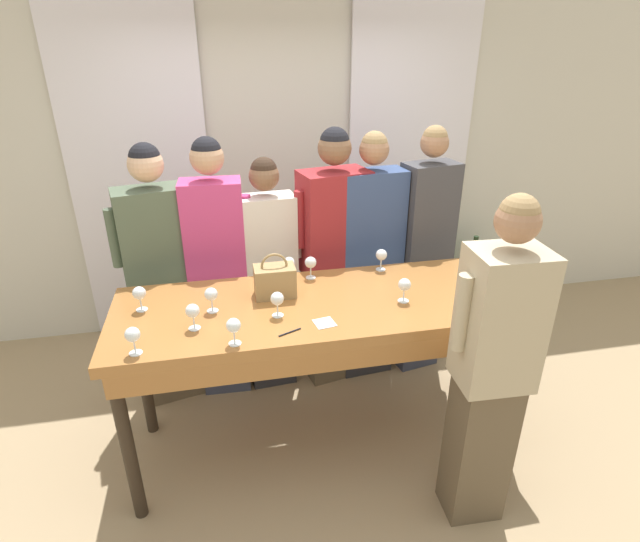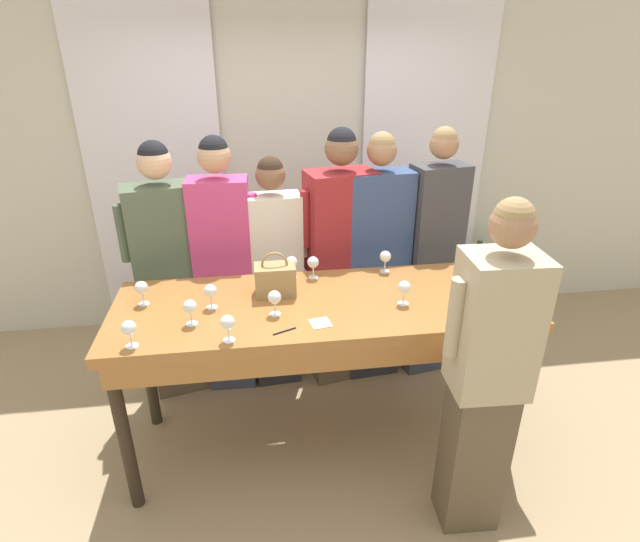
% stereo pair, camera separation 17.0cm
% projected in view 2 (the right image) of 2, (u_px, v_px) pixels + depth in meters
% --- Properties ---
extents(ground_plane, '(18.00, 18.00, 0.00)m').
position_uv_depth(ground_plane, '(322.00, 441.00, 3.23)').
color(ground_plane, tan).
extents(wall_back, '(12.00, 0.06, 2.80)m').
position_uv_depth(wall_back, '(293.00, 165.00, 4.20)').
color(wall_back, beige).
rests_on(wall_back, ground_plane).
extents(curtain_panel_left, '(1.07, 0.03, 2.69)m').
position_uv_depth(curtain_panel_left, '(156.00, 178.00, 4.02)').
color(curtain_panel_left, white).
rests_on(curtain_panel_left, ground_plane).
extents(curtain_panel_right, '(1.07, 0.03, 2.69)m').
position_uv_depth(curtain_panel_right, '(422.00, 169.00, 4.30)').
color(curtain_panel_right, white).
rests_on(curtain_panel_right, ground_plane).
extents(tasting_bar, '(2.32, 0.81, 1.03)m').
position_uv_depth(tasting_bar, '(323.00, 319.00, 2.82)').
color(tasting_bar, '#9E6633').
rests_on(tasting_bar, ground_plane).
extents(wine_bottle, '(0.08, 0.08, 0.32)m').
position_uv_depth(wine_bottle, '(475.00, 274.00, 2.85)').
color(wine_bottle, black).
rests_on(wine_bottle, tasting_bar).
extents(handbag, '(0.23, 0.15, 0.26)m').
position_uv_depth(handbag, '(275.00, 279.00, 2.84)').
color(handbag, '#997A4C').
rests_on(handbag, tasting_bar).
extents(wine_glass_front_left, '(0.07, 0.07, 0.14)m').
position_uv_depth(wine_glass_front_left, '(141.00, 288.00, 2.72)').
color(wine_glass_front_left, white).
rests_on(wine_glass_front_left, tasting_bar).
extents(wine_glass_front_mid, '(0.07, 0.07, 0.14)m').
position_uv_depth(wine_glass_front_mid, '(210.00, 292.00, 2.69)').
color(wine_glass_front_mid, white).
rests_on(wine_glass_front_mid, tasting_bar).
extents(wine_glass_front_right, '(0.07, 0.07, 0.14)m').
position_uv_depth(wine_glass_front_right, '(404.00, 288.00, 2.73)').
color(wine_glass_front_right, white).
rests_on(wine_glass_front_right, tasting_bar).
extents(wine_glass_center_left, '(0.07, 0.07, 0.14)m').
position_uv_depth(wine_glass_center_left, '(292.00, 263.00, 3.04)').
color(wine_glass_center_left, white).
rests_on(wine_glass_center_left, tasting_bar).
extents(wine_glass_center_mid, '(0.07, 0.07, 0.14)m').
position_uv_depth(wine_glass_center_mid, '(490.00, 258.00, 3.10)').
color(wine_glass_center_mid, white).
rests_on(wine_glass_center_mid, tasting_bar).
extents(wine_glass_center_right, '(0.07, 0.07, 0.14)m').
position_uv_depth(wine_glass_center_right, '(228.00, 323.00, 2.39)').
color(wine_glass_center_right, white).
rests_on(wine_glass_center_right, tasting_bar).
extents(wine_glass_back_left, '(0.07, 0.07, 0.14)m').
position_uv_depth(wine_glass_back_left, '(385.00, 257.00, 3.11)').
color(wine_glass_back_left, white).
rests_on(wine_glass_back_left, tasting_bar).
extents(wine_glass_back_mid, '(0.07, 0.07, 0.14)m').
position_uv_depth(wine_glass_back_mid, '(190.00, 307.00, 2.53)').
color(wine_glass_back_mid, white).
rests_on(wine_glass_back_mid, tasting_bar).
extents(wine_glass_back_right, '(0.07, 0.07, 0.14)m').
position_uv_depth(wine_glass_back_right, '(313.00, 263.00, 3.03)').
color(wine_glass_back_right, white).
rests_on(wine_glass_back_right, tasting_bar).
extents(wine_glass_near_host, '(0.07, 0.07, 0.14)m').
position_uv_depth(wine_glass_near_host, '(129.00, 329.00, 2.35)').
color(wine_glass_near_host, white).
rests_on(wine_glass_near_host, tasting_bar).
extents(wine_glass_by_bottle, '(0.07, 0.07, 0.14)m').
position_uv_depth(wine_glass_by_bottle, '(274.00, 298.00, 2.62)').
color(wine_glass_by_bottle, white).
rests_on(wine_glass_by_bottle, tasting_bar).
extents(napkin, '(0.12, 0.12, 0.00)m').
position_uv_depth(napkin, '(320.00, 323.00, 2.58)').
color(napkin, white).
rests_on(napkin, tasting_bar).
extents(pen, '(0.12, 0.06, 0.01)m').
position_uv_depth(pen, '(284.00, 331.00, 2.50)').
color(pen, black).
rests_on(pen, tasting_bar).
extents(guest_olive_jacket, '(0.57, 0.34, 1.82)m').
position_uv_depth(guest_olive_jacket, '(170.00, 274.00, 3.36)').
color(guest_olive_jacket, brown).
rests_on(guest_olive_jacket, ground_plane).
extents(guest_pink_top, '(0.50, 0.24, 1.84)m').
position_uv_depth(guest_pink_top, '(224.00, 267.00, 3.39)').
color(guest_pink_top, '#383D51').
rests_on(guest_pink_top, ground_plane).
extents(guest_cream_sweater, '(0.49, 0.24, 1.70)m').
position_uv_depth(guest_cream_sweater, '(275.00, 274.00, 3.46)').
color(guest_cream_sweater, '#28282D').
rests_on(guest_cream_sweater, ground_plane).
extents(guest_striped_shirt, '(0.57, 0.36, 1.87)m').
position_uv_depth(guest_striped_shirt, '(339.00, 261.00, 3.49)').
color(guest_striped_shirt, brown).
rests_on(guest_striped_shirt, ground_plane).
extents(guest_navy_coat, '(0.56, 0.26, 1.83)m').
position_uv_depth(guest_navy_coat, '(376.00, 260.00, 3.53)').
color(guest_navy_coat, '#28282D').
rests_on(guest_navy_coat, ground_plane).
extents(guest_beige_cap, '(0.49, 0.28, 1.86)m').
position_uv_depth(guest_beige_cap, '(433.00, 254.00, 3.57)').
color(guest_beige_cap, '#383D51').
rests_on(guest_beige_cap, ground_plane).
extents(host_pouring, '(0.46, 0.29, 1.79)m').
position_uv_depth(host_pouring, '(486.00, 377.00, 2.35)').
color(host_pouring, brown).
rests_on(host_pouring, ground_plane).
extents(potted_plant, '(0.38, 0.38, 0.71)m').
position_uv_depth(potted_plant, '(495.00, 279.00, 4.47)').
color(potted_plant, '#935B3D').
rests_on(potted_plant, ground_plane).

